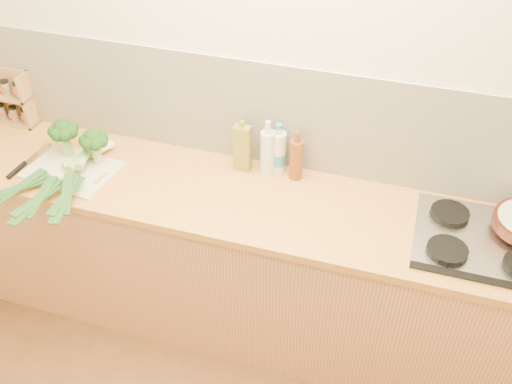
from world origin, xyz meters
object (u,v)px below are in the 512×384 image
Objects in this scene: spice_rack at (11,100)px; chefs_knife at (22,166)px; chopping_board at (72,170)px; gas_hob at (485,241)px.

chefs_knife is at bearing -52.25° from spice_rack.
chefs_knife is (-0.25, -0.05, 0.00)m from chopping_board.
gas_hob is 1.86× the size of spice_rack.
spice_rack reaches higher than chopping_board.
chopping_board is at bearing 14.18° from chefs_knife.
gas_hob is 2.19m from chefs_knife.
spice_rack is (-0.28, 0.36, 0.13)m from chefs_knife.
chefs_knife is 0.48m from spice_rack.
spice_rack is at bearing 157.02° from chopping_board.
gas_hob is at bearing 9.58° from chopping_board.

